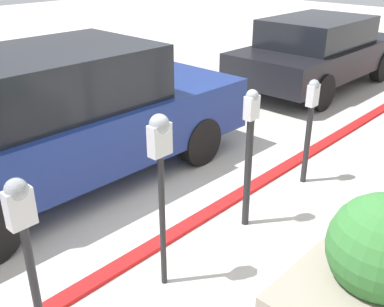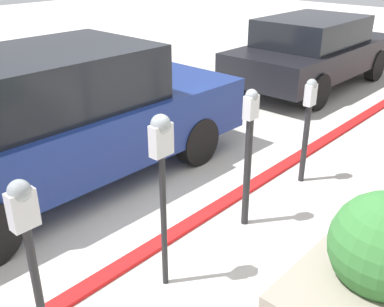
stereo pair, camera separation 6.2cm
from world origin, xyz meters
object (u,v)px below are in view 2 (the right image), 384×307
Objects in this scene: parking_meter_second at (162,160)px; parking_meter_fourth at (308,117)px; parking_meter_middle at (249,144)px; planter_box at (377,283)px; parked_car_rear at (313,50)px; parked_car_middle at (59,118)px; parking_meter_nearest at (28,238)px.

parking_meter_fourth is (2.45, 0.08, -0.34)m from parking_meter_second.
parking_meter_middle is at bearing 1.84° from parking_meter_second.
parking_meter_middle reaches higher than parking_meter_fourth.
parking_meter_second is 2.48m from parking_meter_fourth.
parking_meter_middle reaches higher than planter_box.
parked_car_middle is at bearing 178.73° from parked_car_rear.
parking_meter_middle is (1.21, 0.04, -0.27)m from parking_meter_second.
parked_car_rear is at bearing 21.76° from parking_meter_middle.
parking_meter_middle is 1.13× the size of parking_meter_fourth.
parked_car_rear is (5.61, 3.57, 0.30)m from planter_box.
parked_car_rear reaches higher than planter_box.
parking_meter_nearest reaches higher than parking_meter_fourth.
parked_car_middle is (0.48, 2.21, -0.34)m from parking_meter_second.
parked_car_rear reaches higher than parking_meter_fourth.
parked_car_middle is (-0.18, 3.72, 0.39)m from planter_box.
parking_meter_fourth is at bearing -152.28° from parked_car_rear.
parking_meter_middle is (2.32, 0.00, -0.12)m from parking_meter_nearest.
parking_meter_nearest is 1.11× the size of parking_meter_fourth.
parking_meter_fourth is at bearing 1.81° from parking_meter_second.
parked_car_middle is at bearing 132.70° from parking_meter_fourth.
parking_meter_fourth is at bearing 0.68° from parking_meter_nearest.
parking_meter_second is 1.24m from parking_meter_middle.
parking_meter_fourth is 0.28× the size of parked_car_middle.
parking_meter_middle is 0.97× the size of planter_box.
parking_meter_middle is 2.30m from parked_car_middle.
planter_box is 3.75m from parked_car_middle.
planter_box is at bearing -86.47° from parked_car_middle.
planter_box is at bearing -109.56° from parking_meter_middle.
planter_box is (0.66, -1.51, -0.73)m from parking_meter_second.
parking_meter_second reaches higher than planter_box.
parking_meter_middle is 1.25m from parking_meter_fourth.
parking_meter_second is (1.11, -0.04, 0.14)m from parking_meter_nearest.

